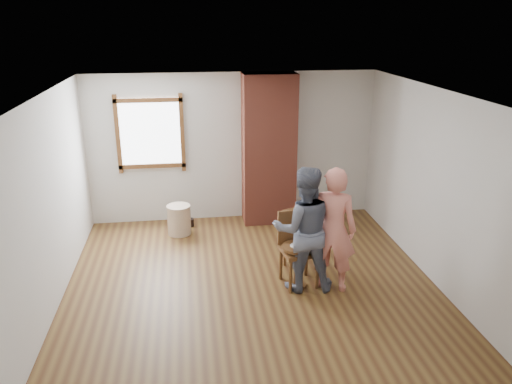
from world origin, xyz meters
TOP-DOWN VIEW (x-y plane):
  - ground at (0.00, 0.00)m, footprint 5.50×5.50m
  - room_shell at (-0.06, 0.61)m, footprint 5.04×5.52m
  - brick_chimney at (0.60, 2.50)m, footprint 0.90×0.50m
  - stoneware_crock at (-0.98, 2.11)m, footprint 0.51×0.51m
  - dark_pot at (-0.80, 2.40)m, footprint 0.17×0.17m
  - dining_chair_left at (0.74, 0.71)m, footprint 0.53×0.53m
  - dining_chair_right at (0.63, 0.27)m, footprint 0.54×0.54m
  - side_table at (0.59, 0.14)m, footprint 0.40×0.40m
  - cake_plate at (0.59, 0.14)m, footprint 0.18×0.18m
  - cake_slice at (0.60, 0.14)m, footprint 0.08×0.07m
  - man at (0.67, 0.10)m, footprint 0.88×0.71m
  - person_pink at (1.05, 0.05)m, footprint 0.73×0.63m

SIDE VIEW (x-z plane):
  - ground at x=0.00m, z-range 0.00..0.00m
  - dark_pot at x=-0.80m, z-range 0.00..0.14m
  - stoneware_crock at x=-0.98m, z-range 0.00..0.50m
  - side_table at x=0.59m, z-range 0.10..0.70m
  - dining_chair_left at x=0.74m, z-range 0.05..0.93m
  - dining_chair_right at x=0.63m, z-range 0.06..1.07m
  - cake_plate at x=0.59m, z-range 0.60..0.61m
  - cake_slice at x=0.60m, z-range 0.61..0.67m
  - person_pink at x=1.05m, z-range 0.00..1.70m
  - man at x=0.67m, z-range 0.00..1.70m
  - brick_chimney at x=0.60m, z-range 0.00..2.60m
  - room_shell at x=-0.06m, z-range 0.50..3.12m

